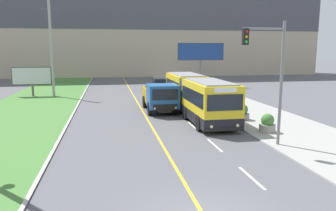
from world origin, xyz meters
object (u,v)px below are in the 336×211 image
traffic_light_mast (271,69)px  utility_pole_far (51,47)px  dump_truck (161,98)px  car_distant (159,84)px  city_bus (196,96)px  planter_round_near (267,124)px  planter_round_far (209,98)px  billboard_small (32,77)px  planter_round_third (225,104)px  planter_round_second (242,113)px  billboard_large (201,53)px

traffic_light_mast → utility_pole_far: bearing=122.7°
dump_truck → car_distant: 15.64m
city_bus → traffic_light_mast: 9.39m
car_distant → utility_pole_far: (-12.39, -3.98, 4.64)m
car_distant → planter_round_near: bearing=-82.6°
planter_round_near → planter_round_far: planter_round_far is taller
billboard_small → planter_round_near: size_ratio=3.68×
billboard_small → planter_round_third: size_ratio=3.53×
planter_round_second → planter_round_third: bearing=89.2°
traffic_light_mast → planter_round_third: bearing=82.5°
billboard_large → planter_round_second: bearing=-98.2°
billboard_large → city_bus: bearing=-106.9°
city_bus → traffic_light_mast: (1.46, -8.91, 2.57)m
utility_pole_far → planter_round_third: bearing=-37.9°
dump_truck → billboard_small: bearing=136.3°
utility_pole_far → traffic_light_mast: size_ratio=1.63×
planter_round_near → planter_round_third: bearing=90.2°
traffic_light_mast → billboard_small: (-16.36, 22.30, -1.91)m
billboard_large → planter_round_second: size_ratio=5.65×
planter_round_second → traffic_light_mast: bearing=-101.2°
billboard_large → billboard_small: bearing=-164.0°
utility_pole_far → billboard_large: utility_pole_far is taller
billboard_large → billboard_small: billboard_large is taller
dump_truck → planter_round_far: bearing=32.0°
billboard_small → billboard_large: bearing=16.0°
dump_truck → traffic_light_mast: bearing=-69.2°
billboard_small → planter_round_near: 26.51m
dump_truck → utility_pole_far: bearing=131.4°
traffic_light_mast → billboard_large: traffic_light_mast is taller
dump_truck → planter_round_third: size_ratio=5.29×
planter_round_far → city_bus: bearing=-118.4°
planter_round_far → billboard_small: bearing=153.7°
car_distant → traffic_light_mast: size_ratio=0.66×
city_bus → dump_truck: city_bus is taller
car_distant → utility_pole_far: size_ratio=0.41×
city_bus → car_distant: 17.07m
planter_round_third → planter_round_far: (-0.19, 3.68, -0.01)m
dump_truck → planter_round_far: size_ratio=5.44×
dump_truck → traffic_light_mast: traffic_light_mast is taller
billboard_large → planter_round_near: 26.12m
billboard_large → traffic_light_mast: bearing=-98.9°
city_bus → planter_round_second: city_bus is taller
city_bus → car_distant: city_bus is taller
planter_round_third → planter_round_far: 3.69m
car_distant → planter_round_near: (3.05, -23.33, -0.11)m
car_distant → billboard_large: bearing=20.5°
planter_round_near → car_distant: bearing=97.4°
planter_round_third → billboard_large: bearing=80.3°
planter_round_second → billboard_small: bearing=137.7°
city_bus → planter_round_third: size_ratio=11.00×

